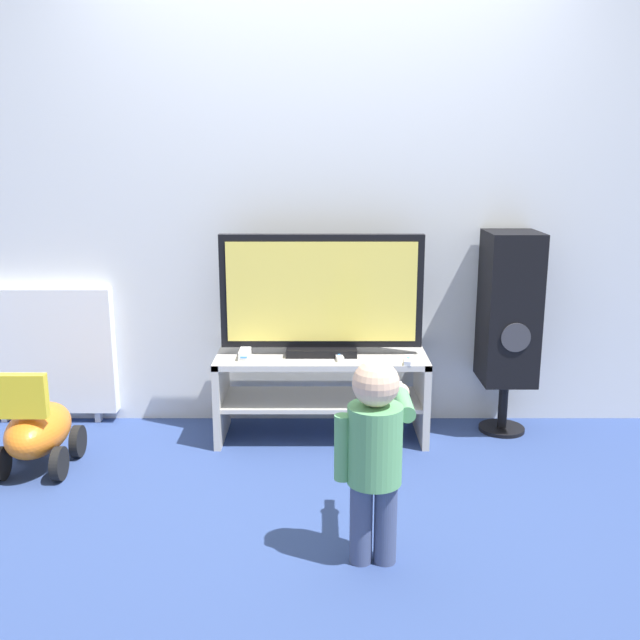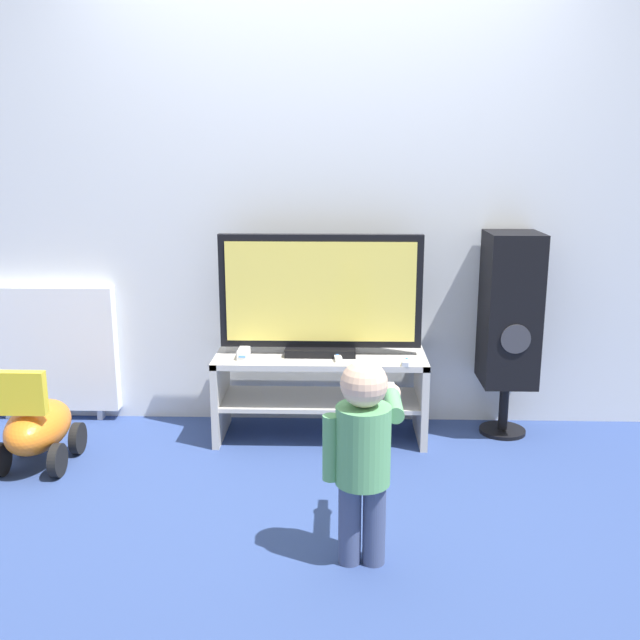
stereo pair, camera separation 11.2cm
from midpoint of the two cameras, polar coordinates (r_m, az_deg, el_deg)
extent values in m
plane|color=navy|center=(3.65, -0.89, -10.47)|extent=(16.00, 16.00, 0.00)
cube|color=silver|center=(3.83, -0.87, 10.76)|extent=(10.00, 0.06, 2.60)
cube|color=beige|center=(3.69, -0.88, -3.01)|extent=(1.09, 0.41, 0.03)
cube|color=beige|center=(3.76, -0.86, -6.40)|extent=(1.05, 0.37, 0.02)
cube|color=beige|center=(3.80, -8.86, -6.01)|extent=(0.04, 0.41, 0.45)
cube|color=beige|center=(3.78, 7.16, -6.02)|extent=(0.04, 0.41, 0.45)
cube|color=black|center=(3.70, -0.87, -2.40)|extent=(0.36, 0.20, 0.04)
cube|color=black|center=(3.63, -0.89, 2.32)|extent=(1.03, 0.05, 0.58)
cube|color=#F2D859|center=(3.60, -0.90, 2.24)|extent=(0.96, 0.01, 0.51)
cube|color=white|center=(3.66, -7.01, -2.66)|extent=(0.05, 0.15, 0.04)
cube|color=#3F8CE5|center=(3.58, -7.16, -3.01)|extent=(0.03, 0.00, 0.01)
cube|color=white|center=(3.57, 6.06, -3.22)|extent=(0.06, 0.13, 0.02)
cylinder|color=#337FD8|center=(3.56, 6.07, -3.02)|extent=(0.01, 0.01, 0.00)
cube|color=white|center=(3.61, 0.50, -2.96)|extent=(0.05, 0.13, 0.02)
cylinder|color=#337FD8|center=(3.60, 0.50, -2.76)|extent=(0.01, 0.01, 0.00)
cylinder|color=#3F4C72|center=(2.69, 1.95, -15.85)|extent=(0.08, 0.08, 0.32)
cylinder|color=#3F4C72|center=(2.70, 3.90, -15.83)|extent=(0.08, 0.08, 0.32)
cylinder|color=#599E66|center=(2.56, 3.01, -9.91)|extent=(0.20, 0.20, 0.29)
sphere|color=beige|center=(2.48, 3.07, -5.08)|extent=(0.17, 0.17, 0.17)
cylinder|color=#599E66|center=(2.56, 0.42, -10.17)|extent=(0.06, 0.06, 0.24)
cylinder|color=#599E66|center=(2.64, 5.37, -6.66)|extent=(0.06, 0.24, 0.06)
sphere|color=beige|center=(2.76, 5.14, -5.80)|extent=(0.07, 0.07, 0.07)
cube|color=white|center=(2.79, 5.06, -5.53)|extent=(0.03, 0.13, 0.02)
cylinder|color=black|center=(4.01, 13.41, -8.43)|extent=(0.24, 0.24, 0.02)
cylinder|color=black|center=(3.96, 13.51, -6.65)|extent=(0.05, 0.05, 0.29)
cube|color=black|center=(3.82, 13.95, 0.97)|extent=(0.27, 0.32, 0.79)
cylinder|color=#38383D|center=(3.69, 14.44, -1.37)|extent=(0.15, 0.01, 0.15)
ellipsoid|color=orange|center=(3.67, -22.54, -8.14)|extent=(0.27, 0.47, 0.23)
cube|color=yellow|center=(3.49, -23.65, -5.61)|extent=(0.21, 0.05, 0.20)
cylinder|color=black|center=(3.87, -23.52, -8.90)|extent=(0.04, 0.16, 0.16)
cylinder|color=black|center=(3.78, -19.75, -9.13)|extent=(0.04, 0.16, 0.16)
cylinder|color=black|center=(3.55, -21.14, -10.69)|extent=(0.04, 0.16, 0.16)
cube|color=white|center=(4.20, -21.91, -2.32)|extent=(0.75, 0.08, 0.70)
cube|color=silver|center=(4.41, -24.66, -7.00)|extent=(0.03, 0.05, 0.06)
cube|color=silver|center=(4.23, -18.14, -7.31)|extent=(0.03, 0.05, 0.06)
camera|label=1|loc=(0.06, -90.91, -0.21)|focal=40.00mm
camera|label=2|loc=(0.06, 89.09, 0.21)|focal=40.00mm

